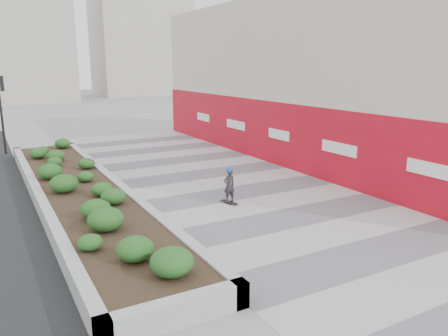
# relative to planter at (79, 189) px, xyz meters

# --- Properties ---
(ground) EXTENTS (160.00, 160.00, 0.00)m
(ground) POSITION_rel_planter_xyz_m (5.50, -7.00, -0.42)
(ground) COLOR gray
(ground) RESTS_ON ground
(walkway) EXTENTS (8.00, 36.00, 0.01)m
(walkway) POSITION_rel_planter_xyz_m (5.50, -4.00, -0.41)
(walkway) COLOR #A8A8AD
(walkway) RESTS_ON ground
(building) EXTENTS (6.04, 24.08, 8.00)m
(building) POSITION_rel_planter_xyz_m (12.48, 1.98, 3.56)
(building) COLOR beige
(building) RESTS_ON ground
(planter) EXTENTS (3.00, 18.00, 0.90)m
(planter) POSITION_rel_planter_xyz_m (0.00, 0.00, 0.00)
(planter) COLOR #9E9EA0
(planter) RESTS_ON ground
(traffic_signal_near) EXTENTS (0.33, 0.28, 4.20)m
(traffic_signal_near) POSITION_rel_planter_xyz_m (-1.73, 10.50, 2.34)
(traffic_signal_near) COLOR black
(traffic_signal_near) RESTS_ON ground
(distant_bldg_north_r) EXTENTS (14.00, 10.00, 24.00)m
(distant_bldg_north_r) POSITION_rel_planter_xyz_m (20.50, 53.00, 11.58)
(distant_bldg_north_r) COLOR #ADAAA3
(distant_bldg_north_r) RESTS_ON ground
(manhole_cover) EXTENTS (0.44, 0.44, 0.01)m
(manhole_cover) POSITION_rel_planter_xyz_m (6.00, -4.00, -0.42)
(manhole_cover) COLOR #595654
(manhole_cover) RESTS_ON ground
(skateboarder) EXTENTS (0.43, 0.75, 1.32)m
(skateboarder) POSITION_rel_planter_xyz_m (4.45, -3.01, 0.25)
(skateboarder) COLOR beige
(skateboarder) RESTS_ON ground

